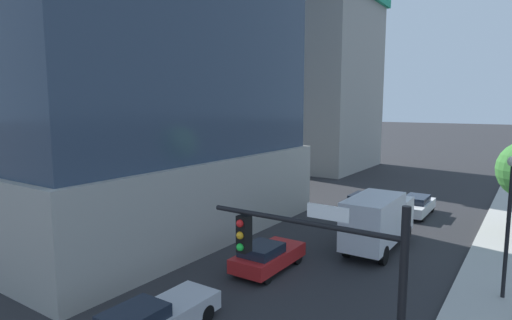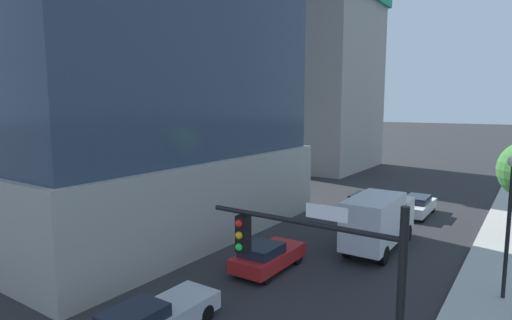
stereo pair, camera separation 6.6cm
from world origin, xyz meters
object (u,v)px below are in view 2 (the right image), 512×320
object	(u,v)px
construction_building	(314,65)
box_truck	(378,219)
car_black	(365,203)
car_red	(267,256)
traffic_light_pole	(322,271)
car_silver	(155,318)
street_lamp	(510,207)
car_white	(417,205)

from	to	relation	value
construction_building	box_truck	size ratio (longest dim) A/B	4.75
car_black	box_truck	world-z (taller)	box_truck
box_truck	car_red	bearing A→B (deg)	-120.94
car_red	traffic_light_pole	bearing A→B (deg)	-49.54
car_silver	box_truck	size ratio (longest dim) A/B	0.72
car_silver	car_red	bearing A→B (deg)	90.00
street_lamp	car_white	distance (m)	14.30
street_lamp	car_black	bearing A→B (deg)	131.90
car_white	traffic_light_pole	bearing A→B (deg)	-82.74
street_lamp	car_white	size ratio (longest dim) A/B	1.26
construction_building	traffic_light_pole	bearing A→B (deg)	-63.27
construction_building	car_black	size ratio (longest dim) A/B	6.74
traffic_light_pole	car_silver	world-z (taller)	traffic_light_pole
construction_building	car_silver	xyz separation A→B (m)	(14.24, -40.90, -12.61)
car_white	car_silver	world-z (taller)	car_silver
car_white	car_silver	size ratio (longest dim) A/B	0.99
construction_building	car_silver	world-z (taller)	construction_building
street_lamp	car_silver	distance (m)	14.61
car_silver	box_truck	world-z (taller)	box_truck
traffic_light_pole	car_silver	size ratio (longest dim) A/B	1.22
construction_building	car_silver	bearing A→B (deg)	-70.81
traffic_light_pole	car_white	distance (m)	23.18
car_black	car_silver	bearing A→B (deg)	-90.00
car_silver	car_black	xyz separation A→B (m)	(-0.00, 21.26, -0.01)
street_lamp	car_white	world-z (taller)	street_lamp
traffic_light_pole	street_lamp	bearing A→B (deg)	71.49
car_red	car_silver	bearing A→B (deg)	-90.00
construction_building	car_black	xyz separation A→B (m)	(14.24, -19.64, -12.61)
car_red	car_silver	distance (m)	7.36
street_lamp	box_truck	size ratio (longest dim) A/B	0.89
construction_building	box_truck	world-z (taller)	construction_building
car_silver	street_lamp	bearing A→B (deg)	45.56
car_white	car_black	distance (m)	3.80
car_silver	box_truck	xyz separation A→B (m)	(3.58, 13.33, 1.06)
box_truck	construction_building	bearing A→B (deg)	122.87
traffic_light_pole	car_white	world-z (taller)	traffic_light_pole
traffic_light_pole	street_lamp	xyz separation A→B (m)	(3.48, 10.40, 0.01)
car_red	box_truck	xyz separation A→B (m)	(3.58, 5.97, 1.05)
car_red	car_black	size ratio (longest dim) A/B	0.91
street_lamp	box_truck	xyz separation A→B (m)	(-6.38, 3.17, -2.27)
car_red	box_truck	size ratio (longest dim) A/B	0.64
construction_building	car_silver	size ratio (longest dim) A/B	6.64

